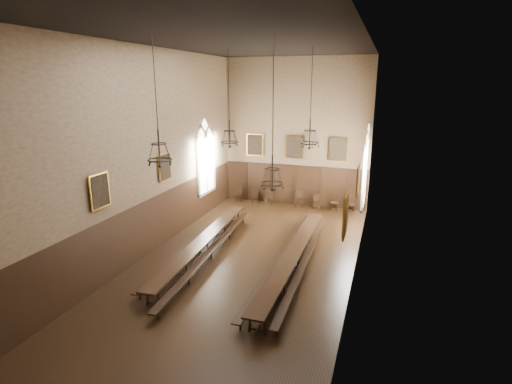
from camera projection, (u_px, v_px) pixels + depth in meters
The scene contains 33 objects.
floor at pixel (247, 262), 17.28m from camera, with size 9.00×18.00×0.02m, color black.
ceiling at pixel (245, 40), 14.91m from camera, with size 9.00×18.00×0.02m, color black.
wall_back at pixel (296, 134), 24.34m from camera, with size 9.00×0.02×9.00m, color #93765A.
wall_front at pixel (92, 239), 7.84m from camera, with size 9.00×0.02×9.00m, color #93765A.
wall_left at pixel (149, 153), 17.46m from camera, with size 0.02×18.00×9.00m, color #93765A.
wall_right at pixel (361, 166), 14.72m from camera, with size 0.02×18.00×9.00m, color #93765A.
wainscot_panelling at pixel (247, 235), 16.95m from camera, with size 9.00×18.00×2.50m, color black, non-canonical shape.
table_left at pixel (204, 247), 17.85m from camera, with size 1.22×9.93×0.77m.
table_right at pixel (293, 261), 16.45m from camera, with size 0.77×10.25×0.80m.
bench_left_outer at pixel (194, 248), 18.08m from camera, with size 0.39×9.27×0.42m.
bench_left_inner at pixel (212, 253), 17.43m from camera, with size 0.93×10.48×0.47m.
bench_right_inner at pixel (280, 258), 16.93m from camera, with size 0.45×10.69×0.48m.
bench_right_outer at pixel (304, 264), 16.38m from camera, with size 0.51×10.04×0.45m.
chair_0 at pixel (239, 197), 26.05m from camera, with size 0.43×0.43×0.92m.
chair_1 at pixel (255, 198), 25.84m from camera, with size 0.53×0.53×0.94m.
chair_2 at pixel (269, 200), 25.48m from camera, with size 0.48×0.48×0.92m.
chair_4 at pixel (299, 202), 24.92m from camera, with size 0.54×0.54×1.03m.
chair_5 at pixel (316, 204), 24.54m from camera, with size 0.49×0.49×0.89m.
chair_6 at pixel (334, 205), 24.24m from camera, with size 0.43×0.43×0.96m.
chair_7 at pixel (351, 207), 23.99m from camera, with size 0.45×0.45×0.88m.
chandelier_back_left at pixel (229, 136), 18.99m from camera, with size 0.84×0.84×4.41m.
chandelier_back_right at pixel (310, 137), 18.07m from camera, with size 0.87×0.87×4.32m.
chandelier_front_left at pixel (159, 152), 14.07m from camera, with size 0.88×0.88×4.31m.
chandelier_front_right at pixel (272, 173), 13.63m from camera, with size 0.80×0.80×5.01m.
portrait_back_0 at pixel (255, 145), 25.22m from camera, with size 1.10×0.12×1.40m.
portrait_back_1 at pixel (295, 147), 24.44m from camera, with size 1.10×0.12×1.40m.
portrait_back_2 at pixel (338, 149), 23.65m from camera, with size 1.10×0.12×1.40m.
portrait_left_0 at pixel (165, 167), 18.55m from camera, with size 0.12×1.00×1.30m.
portrait_left_1 at pixel (100, 191), 14.43m from camera, with size 0.12×1.00×1.30m.
portrait_right_0 at pixel (358, 181), 15.89m from camera, with size 0.12×1.00×1.30m.
portrait_right_1 at pixel (346, 215), 11.77m from camera, with size 0.12×1.00×1.30m.
window_right at pixel (366, 167), 20.07m from camera, with size 0.20×2.20×4.60m, color white, non-canonical shape.
window_left at pixel (206, 157), 22.77m from camera, with size 0.20×2.20×4.60m, color white, non-canonical shape.
Camera 1 is at (5.38, -14.94, 7.47)m, focal length 28.00 mm.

